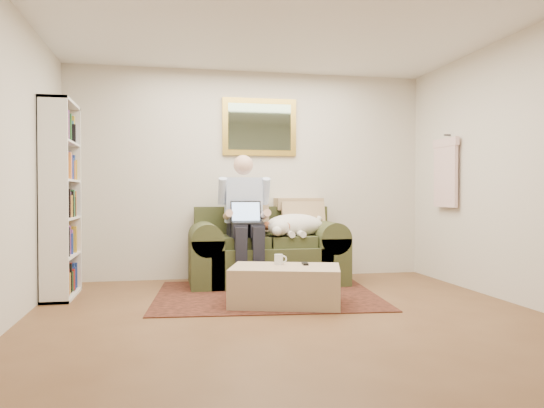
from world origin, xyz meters
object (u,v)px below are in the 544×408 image
object	(u,v)px
seated_man	(246,220)
laptop	(247,217)
sleeping_dog	(295,225)
ottoman	(285,286)
sofa	(266,257)
coffee_mug	(279,259)
bookshelf	(61,199)

from	to	relation	value
seated_man	laptop	distance (m)	0.08
sleeping_dog	ottoman	bearing A→B (deg)	-107.70
sleeping_dog	seated_man	bearing A→B (deg)	-172.87
sleeping_dog	ottoman	xyz separation A→B (m)	(-0.37, -1.16, -0.50)
seated_man	sofa	bearing A→B (deg)	31.45
ottoman	coffee_mug	bearing A→B (deg)	104.89
seated_man	ottoman	xyz separation A→B (m)	(0.22, -1.09, -0.57)
sofa	sleeping_dog	bearing A→B (deg)	-15.74
sofa	ottoman	world-z (taller)	sofa
ottoman	sleeping_dog	bearing A→B (deg)	72.30
sofa	sleeping_dog	size ratio (longest dim) A/B	2.43
sofa	seated_man	size ratio (longest dim) A/B	1.19
sofa	bookshelf	bearing A→B (deg)	-169.46
sofa	sleeping_dog	world-z (taller)	sofa
seated_man	coffee_mug	xyz separation A→B (m)	(0.18, -0.95, -0.34)
sofa	seated_man	xyz separation A→B (m)	(-0.27, -0.16, 0.45)
laptop	ottoman	bearing A→B (deg)	-77.74
sofa	laptop	size ratio (longest dim) A/B	5.15
laptop	coffee_mug	size ratio (longest dim) A/B	3.49
ottoman	bookshelf	size ratio (longest dim) A/B	0.51
seated_man	laptop	bearing A→B (deg)	-90.00
seated_man	laptop	world-z (taller)	seated_man
seated_man	sleeping_dog	xyz separation A→B (m)	(0.59, 0.07, -0.07)
bookshelf	sofa	bearing A→B (deg)	10.54
seated_man	sleeping_dog	distance (m)	0.60
laptop	ottoman	world-z (taller)	laptop
sofa	bookshelf	world-z (taller)	bookshelf
sleeping_dog	coffee_mug	bearing A→B (deg)	-111.70
sofa	coffee_mug	world-z (taller)	sofa
laptop	seated_man	bearing A→B (deg)	90.00
sleeping_dog	ottoman	distance (m)	1.32
sleeping_dog	bookshelf	bearing A→B (deg)	-172.79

